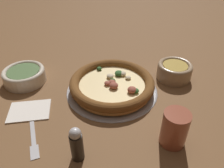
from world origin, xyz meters
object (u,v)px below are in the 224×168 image
at_px(napkin, 29,110).
at_px(drinking_cup, 175,128).
at_px(pizza_tray, 112,90).
at_px(pepper_shaker, 77,144).
at_px(bowl_far, 24,75).
at_px(fork, 33,136).
at_px(pizza, 112,84).
at_px(bowl_near, 174,70).

bearing_deg(napkin, drinking_cup, 175.53).
xyz_separation_m(pizza_tray, pepper_shaker, (0.03, 0.29, 0.05)).
bearing_deg(bowl_far, pepper_shaker, 137.05).
distance_m(drinking_cup, napkin, 0.44).
bearing_deg(fork, napkin, -178.01).
distance_m(pizza, napkin, 0.28).
height_order(bowl_near, pepper_shaker, pepper_shaker).
bearing_deg(fork, pizza, 113.75).
distance_m(bowl_near, drinking_cup, 0.32).
height_order(pizza_tray, pepper_shaker, pepper_shaker).
bearing_deg(pepper_shaker, bowl_far, -42.95).
bearing_deg(pizza_tray, pepper_shaker, 84.21).
relative_size(bowl_near, napkin, 0.85).
distance_m(pizza_tray, bowl_near, 0.25).
relative_size(pizza, napkin, 1.96).
bearing_deg(bowl_near, fork, 43.95).
bearing_deg(bowl_far, pizza_tray, -178.57).
height_order(pizza_tray, bowl_near, bowl_near).
relative_size(napkin, pepper_shaker, 1.48).
height_order(pizza, bowl_far, bowl_far).
height_order(pizza, pepper_shaker, pepper_shaker).
relative_size(bowl_far, drinking_cup, 1.48).
height_order(bowl_near, fork, bowl_near).
relative_size(bowl_far, fork, 0.93).
distance_m(pizza_tray, napkin, 0.28).
relative_size(pizza_tray, pizza, 1.09).
relative_size(pizza_tray, bowl_far, 2.12).
bearing_deg(fork, bowl_near, 102.62).
bearing_deg(bowl_far, drinking_cup, 161.08).
bearing_deg(pizza_tray, napkin, 33.74).
height_order(fork, pepper_shaker, pepper_shaker).
relative_size(bowl_far, napkin, 1.00).
bearing_deg(pizza, pepper_shaker, 84.11).
height_order(bowl_near, napkin, bowl_near).
bearing_deg(pizza, bowl_near, -149.70).
distance_m(napkin, fork, 0.11).
relative_size(pizza_tray, bowl_near, 2.51).
distance_m(pizza, drinking_cup, 0.28).
bearing_deg(pizza_tray, pizza, -152.48).
relative_size(pizza, pepper_shaker, 2.89).
relative_size(pizza, bowl_far, 1.95).
distance_m(bowl_far, pepper_shaker, 0.41).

